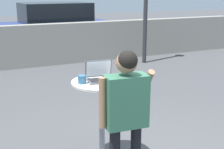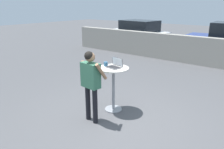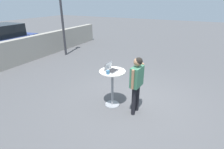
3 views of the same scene
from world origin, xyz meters
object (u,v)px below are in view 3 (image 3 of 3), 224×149
at_px(laptop, 111,69).
at_px(coffee_mug, 108,72).
at_px(cafe_table, 112,82).
at_px(standing_person, 137,79).

relative_size(laptop, coffee_mug, 2.80).
relative_size(cafe_table, standing_person, 0.68).
xyz_separation_m(coffee_mug, standing_person, (0.20, -0.74, -0.13)).
xyz_separation_m(laptop, standing_person, (-0.05, -0.77, -0.13)).
distance_m(cafe_table, standing_person, 0.77).
bearing_deg(standing_person, laptop, 86.13).
height_order(laptop, coffee_mug, laptop).
bearing_deg(coffee_mug, standing_person, -74.96).
xyz_separation_m(cafe_table, coffee_mug, (-0.24, 0.01, 0.39)).
bearing_deg(cafe_table, laptop, 81.76).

